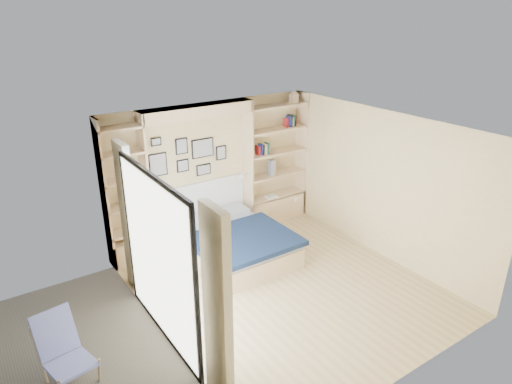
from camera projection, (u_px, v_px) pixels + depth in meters
ground at (284, 287)px, 7.02m from camera, size 4.50×4.50×0.00m
room_shell at (212, 196)px, 7.59m from camera, size 4.50×4.50×4.50m
bed at (233, 242)px, 7.80m from camera, size 1.64×2.01×1.07m
photo_gallery at (187, 156)px, 7.89m from camera, size 1.48×0.02×0.82m
reading_lamps at (203, 185)px, 7.99m from camera, size 1.92×0.12×0.15m
shelf_decor at (269, 138)px, 8.58m from camera, size 3.51×0.23×2.03m
deck_chair at (63, 350)px, 5.19m from camera, size 0.59×0.85×0.80m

